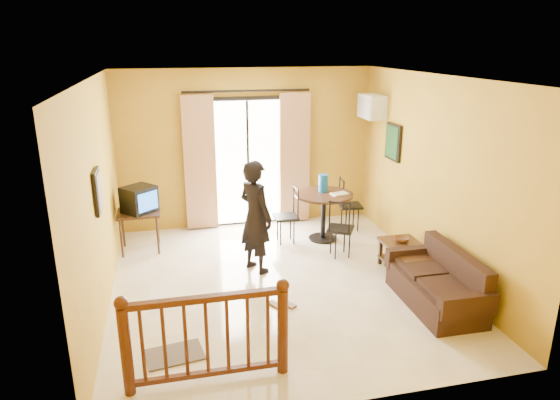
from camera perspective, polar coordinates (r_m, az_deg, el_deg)
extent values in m
plane|color=beige|center=(7.05, -0.13, -9.48)|extent=(5.00, 5.00, 0.00)
plane|color=white|center=(6.29, -0.15, 13.86)|extent=(5.00, 5.00, 0.00)
plane|color=#B78C23|center=(8.92, -3.78, 5.86)|extent=(4.50, 0.00, 4.50)
plane|color=#B78C23|center=(4.28, 7.48, -7.59)|extent=(4.50, 0.00, 4.50)
plane|color=#B78C23|center=(6.43, -20.07, 0.16)|extent=(0.00, 5.00, 5.00)
plane|color=#B78C23|center=(7.35, 17.22, 2.55)|extent=(0.00, 5.00, 5.00)
cube|color=black|center=(8.96, -3.73, 4.28)|extent=(1.34, 0.03, 2.34)
cube|color=white|center=(8.92, -3.69, 4.23)|extent=(1.20, 0.04, 2.20)
cube|color=black|center=(8.90, -3.67, 4.20)|extent=(0.04, 0.02, 2.20)
cube|color=beige|center=(8.77, -9.14, 4.13)|extent=(0.55, 0.08, 2.35)
cube|color=beige|center=(9.04, 1.69, 4.75)|extent=(0.55, 0.08, 2.35)
cylinder|color=black|center=(8.67, -3.80, 12.35)|extent=(2.20, 0.04, 0.04)
cube|color=black|center=(8.18, -15.88, -1.42)|extent=(0.66, 0.55, 0.04)
cylinder|color=black|center=(8.10, -17.69, -4.18)|extent=(0.04, 0.04, 0.64)
cylinder|color=black|center=(8.07, -13.80, -3.92)|extent=(0.04, 0.04, 0.64)
cylinder|color=black|center=(8.51, -17.50, -3.10)|extent=(0.04, 0.04, 0.64)
cylinder|color=black|center=(8.48, -13.80, -2.85)|extent=(0.04, 0.04, 0.64)
cube|color=black|center=(8.11, -15.80, 0.10)|extent=(0.61, 0.61, 0.41)
cube|color=blue|center=(7.95, -14.86, -0.17)|extent=(0.28, 0.25, 0.29)
cube|color=black|center=(6.20, -20.13, 0.96)|extent=(0.04, 0.42, 0.52)
cube|color=#58544B|center=(6.19, -19.90, 0.97)|extent=(0.01, 0.34, 0.44)
cylinder|color=black|center=(8.31, 5.03, 0.61)|extent=(0.97, 0.97, 0.04)
cylinder|color=black|center=(8.43, 4.96, -1.96)|extent=(0.08, 0.08, 0.79)
cylinder|color=black|center=(8.57, 4.89, -4.36)|extent=(0.48, 0.48, 0.03)
cylinder|color=#1253AE|center=(8.36, 4.97, 1.92)|extent=(0.16, 0.16, 0.29)
cube|color=#EBE4C8|center=(8.28, 6.79, 0.71)|extent=(0.31, 0.23, 0.02)
cube|color=white|center=(8.86, 10.49, 10.45)|extent=(0.30, 0.60, 0.40)
cube|color=gray|center=(8.80, 9.58, 10.46)|extent=(0.02, 0.56, 0.36)
cube|color=black|center=(8.40, 12.81, 6.47)|extent=(0.04, 0.50, 0.60)
cube|color=black|center=(8.39, 12.65, 6.47)|extent=(0.01, 0.42, 0.52)
cube|color=black|center=(7.36, 14.38, -5.38)|extent=(0.54, 0.96, 0.04)
cube|color=black|center=(7.47, 14.22, -7.35)|extent=(0.50, 0.92, 0.03)
cube|color=black|center=(7.00, 14.28, -8.42)|extent=(0.05, 0.05, 0.41)
cube|color=black|center=(7.20, 17.34, -7.95)|extent=(0.05, 0.05, 0.41)
cube|color=black|center=(7.70, 11.40, -5.76)|extent=(0.05, 0.05, 0.41)
cube|color=black|center=(7.88, 14.25, -5.41)|extent=(0.05, 0.05, 0.41)
imported|color=brown|center=(7.50, 13.70, -4.41)|extent=(0.22, 0.22, 0.07)
cube|color=black|center=(6.74, 17.28, -10.03)|extent=(0.72, 1.42, 0.35)
cube|color=black|center=(6.74, 19.48, -7.34)|extent=(0.18, 1.41, 0.49)
cube|color=black|center=(6.14, 20.67, -11.18)|extent=(0.71, 0.15, 0.26)
cube|color=black|center=(7.19, 14.70, -6.27)|extent=(0.71, 0.15, 0.26)
cube|color=black|center=(6.39, 18.48, -9.67)|extent=(0.49, 0.58, 0.09)
cube|color=black|center=(6.87, 15.83, -7.46)|extent=(0.49, 0.58, 0.09)
imported|color=black|center=(7.14, -2.82, -1.92)|extent=(0.65, 0.72, 1.65)
cylinder|color=#471E0F|center=(5.06, -17.18, -16.25)|extent=(0.11, 0.11, 0.92)
cylinder|color=#471E0F|center=(5.13, 0.30, -14.80)|extent=(0.11, 0.11, 0.92)
sphere|color=#471E0F|center=(4.80, -17.74, -11.16)|extent=(0.13, 0.13, 0.13)
sphere|color=#471E0F|center=(4.88, 0.31, -9.74)|extent=(0.13, 0.13, 0.13)
cube|color=#471E0F|center=(4.81, -8.59, -11.10)|extent=(1.55, 0.08, 0.06)
cube|color=#471E0F|center=(5.25, -8.16, -18.98)|extent=(1.55, 0.06, 0.05)
cube|color=#564C45|center=(5.72, -11.96, -16.89)|extent=(0.65, 0.49, 0.02)
cube|color=brown|center=(6.48, -0.40, -11.94)|extent=(0.21, 0.27, 0.03)
cube|color=brown|center=(6.51, 0.83, -11.80)|extent=(0.21, 0.27, 0.03)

